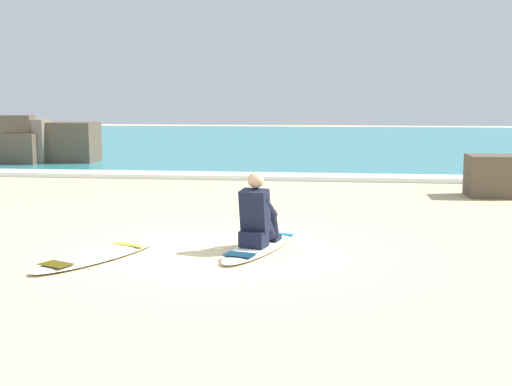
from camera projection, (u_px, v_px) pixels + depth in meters
ground_plane at (225, 251)px, 8.53m from camera, size 80.00×80.00×0.00m
sea at (306, 141)px, 29.62m from camera, size 80.00×28.00×0.10m
breaking_foam at (279, 177)px, 16.15m from camera, size 80.00×0.90×0.11m
surfboard_main at (261, 245)px, 8.72m from camera, size 1.09×2.33×0.08m
surfer_seated at (257, 217)px, 8.53m from camera, size 0.51×0.76×0.95m
surfboard_spare_near at (97, 256)px, 8.12m from camera, size 1.31×2.02×0.08m
rock_outcrop_distant at (35, 145)px, 19.27m from camera, size 3.14×2.26×1.46m
shoreline_rock at (495, 176)px, 13.21m from camera, size 1.09×0.87×0.82m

